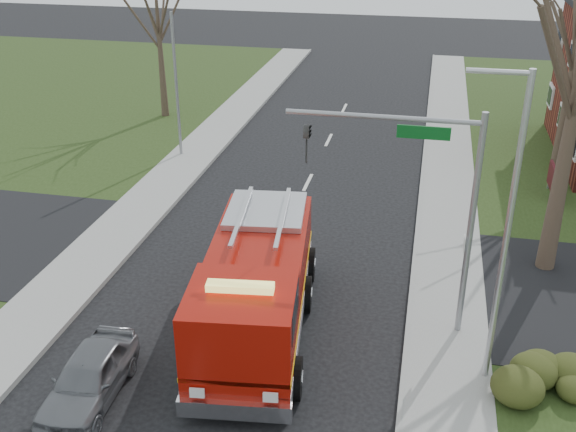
# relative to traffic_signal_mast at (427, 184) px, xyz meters

# --- Properties ---
(ground) EXTENTS (120.00, 120.00, 0.00)m
(ground) POSITION_rel_traffic_signal_mast_xyz_m (-5.21, -1.50, -4.71)
(ground) COLOR black
(ground) RESTS_ON ground
(sidewalk_right) EXTENTS (2.40, 80.00, 0.15)m
(sidewalk_right) POSITION_rel_traffic_signal_mast_xyz_m (0.99, -1.50, -4.63)
(sidewalk_right) COLOR gray
(sidewalk_right) RESTS_ON ground
(sidewalk_left) EXTENTS (2.40, 80.00, 0.15)m
(sidewalk_left) POSITION_rel_traffic_signal_mast_xyz_m (-11.41, -1.50, -4.63)
(sidewalk_left) COLOR gray
(sidewalk_left) RESTS_ON ground
(health_center_sign) EXTENTS (0.12, 2.00, 1.40)m
(health_center_sign) POSITION_rel_traffic_signal_mast_xyz_m (5.29, 11.00, -3.83)
(health_center_sign) COLOR #491116
(health_center_sign) RESTS_ON ground
(hedge_corner) EXTENTS (2.80, 2.00, 0.90)m
(hedge_corner) POSITION_rel_traffic_signal_mast_xyz_m (3.79, -2.50, -4.13)
(hedge_corner) COLOR #283212
(hedge_corner) RESTS_ON lawn_right
(bare_tree_left) EXTENTS (4.50, 4.50, 9.00)m
(bare_tree_left) POSITION_rel_traffic_signal_mast_xyz_m (-15.21, 18.50, 0.86)
(bare_tree_left) COLOR #392F22
(bare_tree_left) RESTS_ON ground
(traffic_signal_mast) EXTENTS (5.29, 0.18, 6.80)m
(traffic_signal_mast) POSITION_rel_traffic_signal_mast_xyz_m (0.00, 0.00, 0.00)
(traffic_signal_mast) COLOR gray
(traffic_signal_mast) RESTS_ON ground
(streetlight_pole) EXTENTS (1.48, 0.16, 8.40)m
(streetlight_pole) POSITION_rel_traffic_signal_mast_xyz_m (1.93, -2.00, -0.16)
(streetlight_pole) COLOR #B7BABF
(streetlight_pole) RESTS_ON ground
(utility_pole_far) EXTENTS (0.14, 0.14, 7.00)m
(utility_pole_far) POSITION_rel_traffic_signal_mast_xyz_m (-12.01, 12.50, -1.21)
(utility_pole_far) COLOR gray
(utility_pole_far) RESTS_ON ground
(fire_engine) EXTENTS (3.90, 8.38, 3.26)m
(fire_engine) POSITION_rel_traffic_signal_mast_xyz_m (-4.54, -1.27, -3.23)
(fire_engine) COLOR #981007
(fire_engine) RESTS_ON ground
(parked_car_maroon) EXTENTS (1.70, 3.88, 1.30)m
(parked_car_maroon) POSITION_rel_traffic_signal_mast_xyz_m (-8.01, -4.90, -4.06)
(parked_car_maroon) COLOR slate
(parked_car_maroon) RESTS_ON ground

